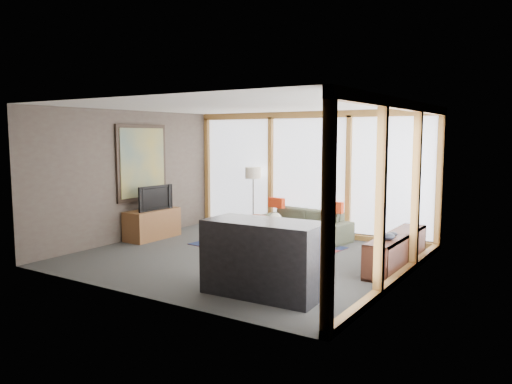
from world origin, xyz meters
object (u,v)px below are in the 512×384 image
Objects in this scene: coffee_table at (273,234)px; tv_console at (152,224)px; bookshelf at (397,251)px; bar_counter at (264,258)px; floor_lamp at (253,199)px; sofa at (302,224)px; television at (153,198)px.

tv_console reaches higher than coffee_table.
bar_counter reaches higher than bookshelf.
tv_console is (-1.25, -1.86, -0.40)m from floor_lamp.
coffee_table is 2.50m from bookshelf.
bar_counter is (2.57, -3.70, -0.21)m from floor_lamp.
sofa is 1.41m from floor_lamp.
sofa is at bearing 107.03° from bar_counter.
television is 4.21m from bar_counter.
television is at bearing -173.88° from bookshelf.
television reaches higher than sofa.
bookshelf is at bearing -6.61° from coffee_table.
sofa is 1.29× the size of bar_counter.
sofa reaches higher than coffee_table.
bookshelf is at bearing -20.54° from floor_lamp.
television is at bearing -122.66° from floor_lamp.
bookshelf is 1.79× the size of tv_console.
sofa is 0.95× the size of bookshelf.
bookshelf reaches higher than coffee_table.
bar_counter is (3.77, -1.82, -0.35)m from television.
bookshelf is (3.63, -1.36, -0.44)m from floor_lamp.
floor_lamp reaches higher than tv_console.
tv_console is (-2.58, -1.63, 0.00)m from sofa.
television is at bearing -161.05° from coffee_table.
television reaches higher than coffee_table.
coffee_table is at bearing 115.86° from bar_counter.
floor_lamp is 1.61× the size of television.
floor_lamp reaches higher than bookshelf.
sofa is at bearing 32.24° from tv_console.
tv_console is at bearing -161.77° from coffee_table.
tv_console reaches higher than sofa.
television is (-2.53, -1.65, 0.55)m from sofa.
coffee_table is 0.63× the size of bookshelf.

